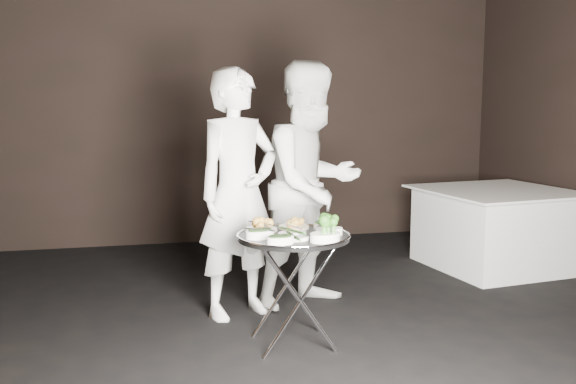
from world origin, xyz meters
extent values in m
cube|color=black|center=(0.00, 0.00, -0.03)|extent=(6.00, 7.00, 0.05)
cube|color=black|center=(0.00, 3.52, 1.50)|extent=(6.00, 0.05, 3.00)
cylinder|color=silver|center=(-0.05, 0.17, 0.34)|extent=(0.47, 0.02, 0.69)
cylinder|color=silver|center=(-0.05, 0.17, 0.34)|extent=(0.47, 0.02, 0.69)
cylinder|color=silver|center=(-0.05, 0.53, 0.34)|extent=(0.47, 0.02, 0.69)
cylinder|color=silver|center=(-0.05, 0.53, 0.34)|extent=(0.47, 0.02, 0.69)
cylinder|color=silver|center=(-0.25, 0.35, 0.66)|extent=(0.02, 0.40, 0.02)
cylinder|color=silver|center=(0.14, 0.35, 0.66)|extent=(0.02, 0.40, 0.02)
cylinder|color=black|center=(-0.05, 0.35, 0.69)|extent=(0.69, 0.69, 0.03)
torus|color=silver|center=(-0.05, 0.35, 0.70)|extent=(0.70, 0.70, 0.02)
cylinder|color=beige|center=(-0.23, 0.51, 0.71)|extent=(0.20, 0.20, 0.02)
cylinder|color=beige|center=(0.00, 0.55, 0.71)|extent=(0.20, 0.20, 0.02)
cylinder|color=white|center=(0.16, 0.48, 0.72)|extent=(0.11, 0.11, 0.04)
cylinder|color=silver|center=(-0.23, 0.51, 0.76)|extent=(0.12, 0.17, 0.01)
cylinder|color=silver|center=(0.00, 0.56, 0.76)|extent=(0.09, 0.19, 0.01)
cylinder|color=silver|center=(0.18, 0.48, 0.76)|extent=(0.05, 0.20, 0.01)
cylinder|color=silver|center=(-0.27, 0.30, 0.76)|extent=(0.16, 0.13, 0.01)
cylinder|color=silver|center=(0.17, 0.30, 0.76)|extent=(0.14, 0.16, 0.01)
cylinder|color=silver|center=(-0.05, 0.36, 0.76)|extent=(0.07, 0.19, 0.01)
imported|color=white|center=(-0.29, 1.01, 0.88)|extent=(0.76, 0.65, 1.76)
imported|color=white|center=(0.28, 1.13, 0.91)|extent=(1.08, 0.98, 1.81)
cube|color=white|center=(2.22, 1.79, 0.35)|extent=(1.12, 1.12, 0.70)
cube|color=white|center=(2.22, 1.79, 0.71)|extent=(1.27, 1.27, 0.02)
camera|label=1|loc=(-0.97, -3.41, 1.51)|focal=40.00mm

